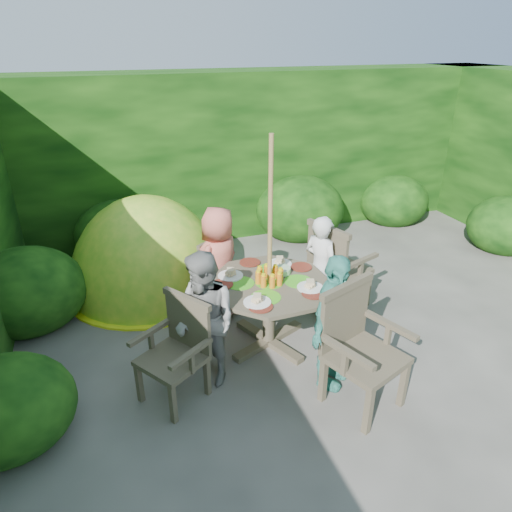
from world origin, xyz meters
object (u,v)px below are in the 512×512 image
object	(u,v)px
child_right	(321,268)
child_left	(205,321)
child_back	(219,263)
garden_chair_front	(358,346)
garden_chair_right	(336,265)
garden_chair_left	(178,349)
parasol_pole	(270,250)
garden_chair_back	(205,270)
child_front	(332,323)
patio_table	(269,292)
dome_tent	(151,285)

from	to	relation	value
child_right	child_left	size ratio (longest dim) A/B	0.95
child_back	garden_chair_front	bearing A→B (deg)	73.06
garden_chair_right	garden_chair_left	xyz separation A→B (m)	(-2.01, -0.86, -0.07)
parasol_pole	garden_chair_back	size ratio (longest dim) A/B	2.58
garden_chair_left	child_front	distance (m)	1.38
child_right	child_front	xyz separation A→B (m)	(-0.42, -1.05, 0.04)
parasol_pole	child_right	size ratio (longest dim) A/B	1.78
garden_chair_left	parasol_pole	bearing A→B (deg)	78.71
garden_chair_right	parasol_pole	bearing A→B (deg)	93.92
parasol_pole	child_right	bearing A→B (deg)	23.42
parasol_pole	child_left	world-z (taller)	parasol_pole
patio_table	garden_chair_back	xyz separation A→B (m)	(-0.43, 1.02, -0.17)
child_left	child_front	bearing A→B (deg)	41.52
garden_chair_left	child_front	bearing A→B (deg)	42.97
garden_chair_left	child_back	distance (m)	1.36
garden_chair_left	child_back	size ratio (longest dim) A/B	0.69
garden_chair_right	garden_chair_front	distance (m)	1.54
parasol_pole	garden_chair_right	distance (m)	1.22
child_right	child_back	xyz separation A→B (m)	(-1.05, 0.42, 0.04)
garden_chair_front	dome_tent	size ratio (longest dim) A/B	0.44
child_right	dome_tent	distance (m)	2.31
garden_chair_front	child_left	size ratio (longest dim) A/B	0.81
patio_table	child_left	xyz separation A→B (m)	(-0.74, -0.32, 0.03)
garden_chair_front	parasol_pole	bearing A→B (deg)	93.15
garden_chair_right	child_front	size ratio (longest dim) A/B	0.79
parasol_pole	child_right	distance (m)	0.93
parasol_pole	garden_chair_front	xyz separation A→B (m)	(0.44, -0.99, -0.54)
patio_table	child_right	xyz separation A→B (m)	(0.73, 0.32, -0.01)
garden_chair_left	child_left	bearing A→B (deg)	76.67
child_front	garden_chair_right	bearing A→B (deg)	18.39
patio_table	dome_tent	xyz separation A→B (m)	(-1.02, 1.68, -0.62)
child_back	dome_tent	distance (m)	1.35
garden_chair_left	garden_chair_front	bearing A→B (deg)	34.59
child_front	garden_chair_left	bearing A→B (deg)	125.35
garden_chair_back	dome_tent	world-z (taller)	dome_tent
garden_chair_left	child_left	xyz separation A→B (m)	(0.28, 0.11, 0.17)
garden_chair_right	child_left	xyz separation A→B (m)	(-1.73, -0.76, 0.10)
parasol_pole	garden_chair_back	world-z (taller)	parasol_pole
patio_table	garden_chair_right	distance (m)	1.09
child_left	child_front	world-z (taller)	child_front
garden_chair_front	child_right	bearing A→B (deg)	56.70
patio_table	garden_chair_left	xyz separation A→B (m)	(-1.02, -0.43, -0.14)
garden_chair_right	garden_chair_left	size ratio (longest dim) A/B	1.14
patio_table	parasol_pole	distance (m)	0.48
garden_chair_left	child_back	world-z (taller)	child_back
patio_table	dome_tent	world-z (taller)	dome_tent
patio_table	child_front	xyz separation A→B (m)	(0.31, -0.74, 0.03)
garden_chair_left	child_front	size ratio (longest dim) A/B	0.69
parasol_pole	child_left	size ratio (longest dim) A/B	1.69
parasol_pole	garden_chair_right	xyz separation A→B (m)	(1.00, 0.44, -0.54)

